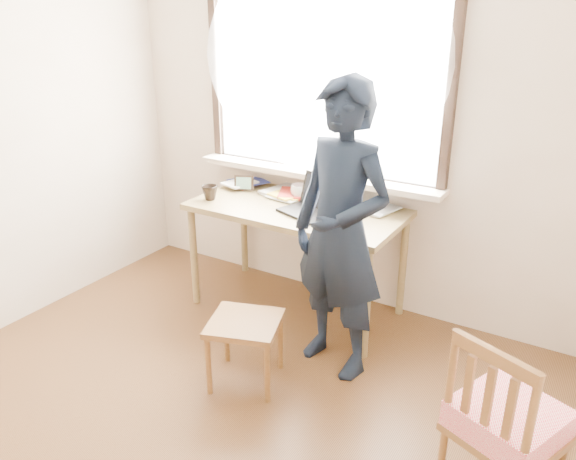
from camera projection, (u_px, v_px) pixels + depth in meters
The scene contains 13 objects.
room_shell at pixel (152, 113), 2.24m from camera, with size 3.52×4.02×2.61m.
desk at pixel (297, 218), 3.80m from camera, with size 1.44×0.72×0.77m.
laptop at pixel (312, 204), 3.66m from camera, with size 0.42×0.38×0.23m.
mug_white at pixel (300, 192), 3.91m from camera, with size 0.13×0.13×0.10m, color white.
mug_dark at pixel (210, 193), 3.90m from camera, with size 0.11×0.11×0.10m, color black.
mouse at pixel (355, 223), 3.46m from camera, with size 0.09×0.06×0.03m, color black.
desk_clutter at pixel (278, 191), 4.02m from camera, with size 0.83×0.50×0.05m.
book_a at pixel (272, 188), 4.12m from camera, with size 0.22×0.30×0.03m, color white.
book_b at pixel (368, 206), 3.76m from camera, with size 0.19×0.26×0.02m, color white.
picture_frame at pixel (244, 184), 4.07m from camera, with size 0.13×0.07×0.11m.
work_chair at pixel (245, 330), 3.15m from camera, with size 0.49×0.48×0.40m.
side_chair at pixel (505, 423), 2.28m from camera, with size 0.52×0.51×0.87m.
person at pixel (341, 233), 3.12m from camera, with size 0.63×0.41×1.71m, color black.
Camera 1 is at (1.61, -1.44, 2.04)m, focal length 35.00 mm.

